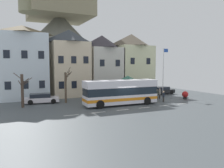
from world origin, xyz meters
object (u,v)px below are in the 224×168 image
object	(u,v)px
bare_tree_00	(22,90)
parked_car_01	(124,93)
townhouse_00	(23,62)
public_bench	(128,94)
pedestrian_02	(157,94)
townhouse_01	(69,63)
hilltop_castle	(60,47)
pedestrian_00	(160,93)
pedestrian_03	(164,96)
townhouse_03	(131,63)
bare_tree_01	(66,86)
flagpole	(164,69)
transit_bus	(121,92)
pedestrian_01	(155,95)
parked_car_02	(162,90)
harbour_buoy	(185,95)
parked_car_00	(41,98)
townhouse_02	(102,65)
bus_shelter	(128,80)

from	to	relation	value
bare_tree_00	parked_car_01	bearing A→B (deg)	8.83
townhouse_00	public_bench	bearing A→B (deg)	-20.57
public_bench	pedestrian_02	bearing A→B (deg)	-57.71
townhouse_01	pedestrian_02	size ratio (longest dim) A/B	7.04
hilltop_castle	pedestrian_00	xyz separation A→B (m)	(8.60, -28.36, -8.62)
townhouse_00	pedestrian_03	world-z (taller)	townhouse_00
townhouse_03	bare_tree_01	world-z (taller)	townhouse_03
pedestrian_03	parked_car_01	bearing A→B (deg)	110.95
flagpole	townhouse_01	bearing A→B (deg)	154.40
townhouse_01	transit_bus	bearing A→B (deg)	-71.15
hilltop_castle	public_bench	bearing A→B (deg)	-78.37
townhouse_00	pedestrian_01	xyz separation A→B (m)	(16.84, -10.09, -4.70)
townhouse_00	parked_car_01	distance (m)	16.11
parked_car_02	pedestrian_00	size ratio (longest dim) A/B	2.80
parked_car_01	harbour_buoy	distance (m)	9.44
pedestrian_00	bare_tree_01	xyz separation A→B (m)	(-13.67, 2.69, 1.41)
pedestrian_01	bare_tree_01	size ratio (longest dim) A/B	0.31
transit_bus	public_bench	bearing A→B (deg)	54.70
townhouse_03	parked_car_00	size ratio (longest dim) A/B	2.40
hilltop_castle	parked_car_01	xyz separation A→B (m)	(4.67, -24.17, -8.82)
public_bench	flagpole	xyz separation A→B (m)	(5.97, -1.34, 4.03)
pedestrian_00	pedestrian_01	xyz separation A→B (m)	(-1.63, -0.93, -0.10)
pedestrian_01	pedestrian_02	world-z (taller)	pedestrian_02
transit_bus	flagpole	size ratio (longest dim) A/B	1.24
flagpole	harbour_buoy	bearing A→B (deg)	-79.58
townhouse_02	pedestrian_02	bearing A→B (deg)	-66.90
parked_car_02	bare_tree_00	distance (m)	23.15
transit_bus	harbour_buoy	size ratio (longest dim) A/B	8.15
parked_car_02	harbour_buoy	xyz separation A→B (m)	(-0.56, -6.06, 0.03)
townhouse_01	parked_car_00	distance (m)	8.65
townhouse_03	parked_car_02	size ratio (longest dim) A/B	2.52
bus_shelter	parked_car_01	xyz separation A→B (m)	(0.57, 2.27, -2.26)
parked_car_01	pedestrian_02	distance (m)	5.57
townhouse_02	bare_tree_01	xyz separation A→B (m)	(-8.37, -7.03, -2.88)
townhouse_00	harbour_buoy	world-z (taller)	townhouse_00
townhouse_02	parked_car_02	size ratio (longest dim) A/B	2.38
bus_shelter	pedestrian_03	bearing A→B (deg)	-54.79
townhouse_00	hilltop_castle	size ratio (longest dim) A/B	0.32
townhouse_00	townhouse_03	world-z (taller)	townhouse_00
parked_car_00	parked_car_01	bearing A→B (deg)	8.62
townhouse_02	public_bench	size ratio (longest dim) A/B	6.74
townhouse_02	bare_tree_01	size ratio (longest dim) A/B	2.15
pedestrian_03	public_bench	world-z (taller)	pedestrian_03
flagpole	bus_shelter	bearing A→B (deg)	-177.60
public_bench	harbour_buoy	distance (m)	8.70
townhouse_01	hilltop_castle	world-z (taller)	hilltop_castle
harbour_buoy	bare_tree_00	xyz separation A→B (m)	(-22.43, 3.77, 1.43)
transit_bus	pedestrian_01	xyz separation A→B (m)	(6.13, 1.02, -0.82)
flagpole	public_bench	bearing A→B (deg)	167.37
transit_bus	pedestrian_02	distance (m)	7.03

